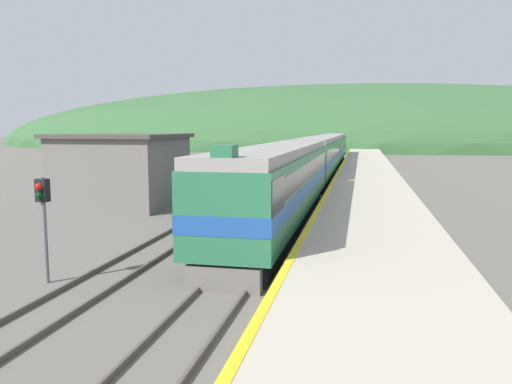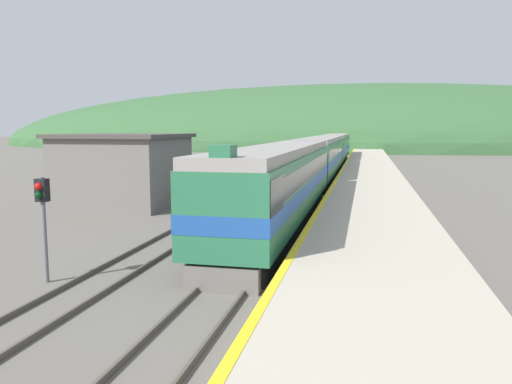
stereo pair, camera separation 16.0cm
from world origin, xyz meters
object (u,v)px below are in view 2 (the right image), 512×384
Objects in this scene: express_train_lead_car at (280,183)px; carriage_third at (336,148)px; carriage_second at (321,157)px; signal_post_siding at (43,207)px.

express_train_lead_car is 0.96× the size of carriage_third.
express_train_lead_car is 0.96× the size of carriage_second.
carriage_third is 6.60× the size of signal_post_siding.
signal_post_siding is at bearing -118.45° from express_train_lead_car.
carriage_third is at bearing 84.24° from signal_post_siding.
carriage_second is 1.00× the size of carriage_third.
express_train_lead_car is 11.87m from signal_post_siding.
signal_post_siding is (-5.65, -56.01, 0.24)m from carriage_third.
express_train_lead_car is at bearing 61.55° from signal_post_siding.
carriage_third is (0.00, 45.58, -0.01)m from express_train_lead_car.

